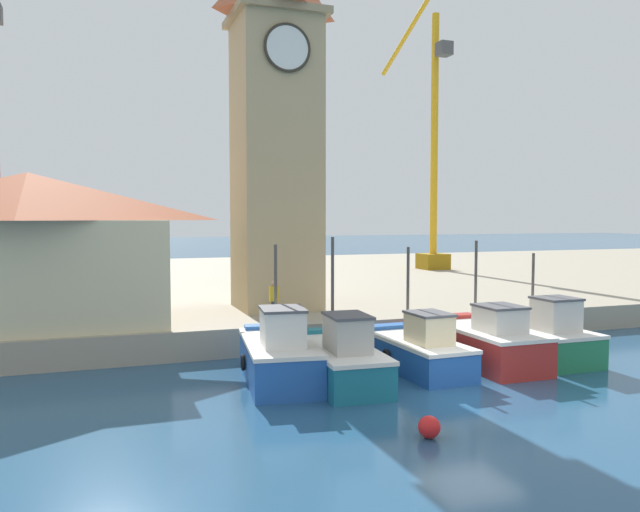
# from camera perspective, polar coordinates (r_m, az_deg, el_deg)

# --- Properties ---
(ground_plane) EXTENTS (300.00, 300.00, 0.00)m
(ground_plane) POSITION_cam_1_polar(r_m,az_deg,el_deg) (18.40, 13.38, -12.55)
(ground_plane) COLOR navy
(quay_wharf) EXTENTS (120.00, 40.00, 1.08)m
(quay_wharf) POSITION_cam_1_polar(r_m,az_deg,el_deg) (43.23, -6.64, -2.51)
(quay_wharf) COLOR #9E937F
(quay_wharf) RESTS_ON ground
(fishing_boat_far_left) EXTENTS (2.68, 5.08, 4.22)m
(fishing_boat_far_left) POSITION_cam_1_polar(r_m,az_deg,el_deg) (19.49, -3.77, -9.05)
(fishing_boat_far_left) COLOR #2356A8
(fishing_boat_far_left) RESTS_ON ground
(fishing_boat_left_outer) EXTENTS (2.24, 5.23, 4.46)m
(fishing_boat_left_outer) POSITION_cam_1_polar(r_m,az_deg,el_deg) (19.44, 1.77, -9.31)
(fishing_boat_left_outer) COLOR #196B7F
(fishing_boat_left_outer) RESTS_ON ground
(fishing_boat_left_inner) EXTENTS (2.06, 4.80, 4.08)m
(fishing_boat_left_inner) POSITION_cam_1_polar(r_m,az_deg,el_deg) (21.10, 8.86, -8.46)
(fishing_boat_left_inner) COLOR #2356A8
(fishing_boat_left_inner) RESTS_ON ground
(fishing_boat_mid_left) EXTENTS (2.29, 4.94, 4.26)m
(fishing_boat_mid_left) POSITION_cam_1_polar(r_m,az_deg,el_deg) (22.37, 14.89, -7.63)
(fishing_boat_mid_left) COLOR #AD2823
(fishing_boat_mid_left) RESTS_ON ground
(fishing_boat_center) EXTENTS (2.27, 4.25, 3.78)m
(fishing_boat_center) POSITION_cam_1_polar(r_m,az_deg,el_deg) (23.72, 19.67, -7.10)
(fishing_boat_center) COLOR #237A4C
(fishing_boat_center) RESTS_ON ground
(clock_tower) EXTENTS (3.89, 3.89, 17.43)m
(clock_tower) POSITION_cam_1_polar(r_m,az_deg,el_deg) (27.74, -4.07, 12.51)
(clock_tower) COLOR tan
(clock_tower) RESTS_ON quay_wharf
(warehouse_left) EXTENTS (9.86, 5.97, 5.63)m
(warehouse_left) POSITION_cam_1_polar(r_m,az_deg,el_deg) (25.13, -25.04, 0.68)
(warehouse_left) COLOR beige
(warehouse_left) RESTS_ON quay_wharf
(port_crane_far) EXTENTS (2.00, 10.27, 21.67)m
(port_crane_far) POSITION_cam_1_polar(r_m,az_deg,el_deg) (49.45, 10.18, 8.15)
(port_crane_far) COLOR #976E11
(port_crane_far) RESTS_ON quay_wharf
(mooring_buoy) EXTENTS (0.52, 0.52, 0.52)m
(mooring_buoy) POSITION_cam_1_polar(r_m,az_deg,el_deg) (15.04, 9.95, -15.15)
(mooring_buoy) COLOR red
(mooring_buoy) RESTS_ON ground
(dock_worker_near_tower) EXTENTS (0.34, 0.22, 1.62)m
(dock_worker_near_tower) POSITION_cam_1_polar(r_m,az_deg,el_deg) (23.54, -4.23, -4.15)
(dock_worker_near_tower) COLOR #33333D
(dock_worker_near_tower) RESTS_ON quay_wharf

